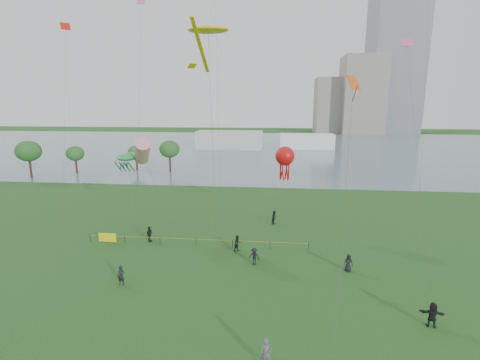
# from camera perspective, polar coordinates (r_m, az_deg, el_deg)

# --- Properties ---
(ground_plane) EXTENTS (400.00, 400.00, 0.00)m
(ground_plane) POSITION_cam_1_polar(r_m,az_deg,el_deg) (26.70, -2.30, -21.89)
(ground_plane) COLOR #163E13
(lake) EXTENTS (400.00, 120.00, 0.08)m
(lake) POSITION_cam_1_polar(r_m,az_deg,el_deg) (122.79, 4.20, 5.37)
(lake) COLOR slate
(lake) RESTS_ON ground_plane
(tower) EXTENTS (24.00, 24.00, 120.00)m
(tower) POSITION_cam_1_polar(r_m,az_deg,el_deg) (203.75, 24.61, 24.13)
(tower) COLOR slate
(tower) RESTS_ON ground_plane
(building_mid) EXTENTS (20.00, 20.00, 38.00)m
(building_mid) POSITION_cam_1_polar(r_m,az_deg,el_deg) (188.78, 19.33, 12.96)
(building_mid) COLOR gray
(building_mid) RESTS_ON ground_plane
(building_low) EXTENTS (16.00, 18.00, 28.00)m
(building_low) POSITION_cam_1_polar(r_m,az_deg,el_deg) (192.00, 14.66, 11.73)
(building_low) COLOR gray
(building_low) RESTS_ON ground_plane
(pavilion_left) EXTENTS (22.00, 8.00, 6.00)m
(pavilion_left) POSITION_cam_1_polar(r_m,az_deg,el_deg) (118.42, -1.70, 6.59)
(pavilion_left) COLOR silver
(pavilion_left) RESTS_ON ground_plane
(pavilion_right) EXTENTS (18.00, 7.00, 5.00)m
(pavilion_right) POSITION_cam_1_polar(r_m,az_deg,el_deg) (120.96, 10.88, 6.26)
(pavilion_right) COLOR white
(pavilion_right) RESTS_ON ground_plane
(trees) EXTENTS (31.05, 14.79, 7.72)m
(trees) POSITION_cam_1_polar(r_m,az_deg,el_deg) (81.06, -22.47, 4.37)
(trees) COLOR #321D16
(trees) RESTS_ON ground_plane
(fence) EXTENTS (24.07, 0.07, 1.05)m
(fence) POSITION_cam_1_polar(r_m,az_deg,el_deg) (40.12, -15.91, -9.25)
(fence) COLOR black
(fence) RESTS_ON ground_plane
(kite_flyer) EXTENTS (0.69, 0.47, 1.82)m
(kite_flyer) POSITION_cam_1_polar(r_m,az_deg,el_deg) (22.53, 4.32, -26.48)
(kite_flyer) COLOR #575A5F
(kite_flyer) RESTS_ON ground_plane
(spectator_a) EXTENTS (1.04, 1.03, 1.69)m
(spectator_a) POSITION_cam_1_polar(r_m,az_deg,el_deg) (36.66, -0.40, -10.37)
(spectator_a) COLOR black
(spectator_a) RESTS_ON ground_plane
(spectator_b) EXTENTS (1.23, 0.95, 1.68)m
(spectator_b) POSITION_cam_1_polar(r_m,az_deg,el_deg) (33.83, 2.35, -12.41)
(spectator_b) COLOR black
(spectator_b) RESTS_ON ground_plane
(spectator_c) EXTENTS (0.65, 1.12, 1.79)m
(spectator_c) POSITION_cam_1_polar(r_m,az_deg,el_deg) (40.26, -14.64, -8.58)
(spectator_c) COLOR black
(spectator_c) RESTS_ON ground_plane
(spectator_d) EXTENTS (0.82, 0.54, 1.65)m
(spectator_d) POSITION_cam_1_polar(r_m,az_deg,el_deg) (34.09, 17.35, -12.84)
(spectator_d) COLOR black
(spectator_d) RESTS_ON ground_plane
(spectator_e) EXTENTS (1.73, 0.79, 1.80)m
(spectator_e) POSITION_cam_1_polar(r_m,az_deg,el_deg) (28.74, 29.02, -18.77)
(spectator_e) COLOR black
(spectator_e) RESTS_ON ground_plane
(spectator_f) EXTENTS (0.64, 0.43, 1.71)m
(spectator_f) POSITION_cam_1_polar(r_m,az_deg,el_deg) (32.03, -18.93, -14.60)
(spectator_f) COLOR black
(spectator_f) RESTS_ON ground_plane
(spectator_g) EXTENTS (0.99, 1.06, 1.75)m
(spectator_g) POSITION_cam_1_polar(r_m,az_deg,el_deg) (44.68, 5.68, -6.13)
(spectator_g) COLOR black
(spectator_g) RESTS_ON ground_plane
(kite_stingray) EXTENTS (4.51, 9.89, 23.17)m
(kite_stingray) POSITION_cam_1_polar(r_m,az_deg,el_deg) (40.69, -5.28, 23.22)
(kite_stingray) COLOR #3F3F42
(kite_windsock) EXTENTS (5.57, 5.10, 11.56)m
(kite_windsock) POSITION_cam_1_polar(r_m,az_deg,el_deg) (42.51, -15.79, 4.66)
(kite_windsock) COLOR #3F3F42
(kite_creature) EXTENTS (2.79, 5.69, 9.13)m
(kite_creature) POSITION_cam_1_polar(r_m,az_deg,el_deg) (44.96, -17.70, 3.67)
(kite_creature) COLOR #3F3F42
(kite_octopus) EXTENTS (4.65, 8.31, 10.08)m
(kite_octopus) POSITION_cam_1_polar(r_m,az_deg,el_deg) (41.92, 7.38, 3.83)
(kite_octopus) COLOR #3F3F42
(kite_delta) EXTENTS (3.38, 13.02, 17.49)m
(kite_delta) POSITION_cam_1_polar(r_m,az_deg,el_deg) (31.90, 18.04, 13.39)
(kite_delta) COLOR #3F3F42
(small_kites) EXTENTS (36.96, 11.68, 10.64)m
(small_kites) POSITION_cam_1_polar(r_m,az_deg,el_deg) (40.44, 0.49, 26.99)
(small_kites) COLOR #E5598C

